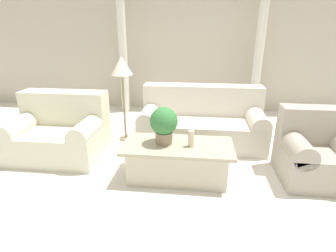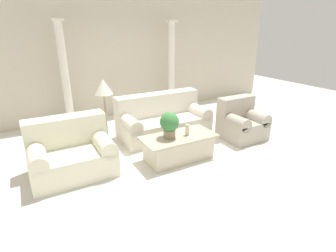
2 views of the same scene
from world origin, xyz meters
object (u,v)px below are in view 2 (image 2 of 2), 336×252
object	(u,v)px
floor_lamp	(104,91)
armchair	(241,122)
sofa_long	(163,120)
coffee_table	(179,147)
potted_plant	(169,124)
loveseat	(71,152)

from	to	relation	value
floor_lamp	armchair	distance (m)	2.95
sofa_long	armchair	xyz separation A→B (m)	(1.41, -0.96, 0.00)
floor_lamp	armchair	world-z (taller)	floor_lamp
coffee_table	potted_plant	size ratio (longest dim) A/B	2.94
loveseat	sofa_long	bearing A→B (deg)	18.47
sofa_long	coffee_table	bearing A→B (deg)	-104.21
sofa_long	armchair	distance (m)	1.71
sofa_long	loveseat	xyz separation A→B (m)	(-2.07, -0.69, 0.01)
sofa_long	floor_lamp	world-z (taller)	floor_lamp
coffee_table	floor_lamp	size ratio (longest dim) A/B	0.97
loveseat	floor_lamp	distance (m)	1.30
loveseat	armchair	world-z (taller)	loveseat
sofa_long	coffee_table	xyz separation A→B (m)	(-0.29, -1.16, -0.12)
sofa_long	potted_plant	world-z (taller)	potted_plant
potted_plant	armchair	bearing A→B (deg)	5.13
loveseat	potted_plant	bearing A→B (deg)	-15.38
coffee_table	floor_lamp	xyz separation A→B (m)	(-0.98, 1.11, 0.93)
sofa_long	potted_plant	distance (m)	1.28
coffee_table	potted_plant	world-z (taller)	potted_plant
floor_lamp	sofa_long	bearing A→B (deg)	2.24
potted_plant	coffee_table	bearing A→B (deg)	-9.10
loveseat	coffee_table	xyz separation A→B (m)	(1.78, -0.47, -0.13)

